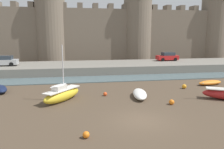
{
  "coord_description": "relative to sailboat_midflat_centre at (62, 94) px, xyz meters",
  "views": [
    {
      "loc": [
        -4.57,
        -14.42,
        6.09
      ],
      "look_at": [
        -1.24,
        5.36,
        2.5
      ],
      "focal_mm": 35.0,
      "sensor_mm": 36.0,
      "label": 1
    }
  ],
  "objects": [
    {
      "name": "quay_road",
      "position": [
        5.9,
        17.01,
        0.01
      ],
      "size": [
        69.55,
        10.0,
        1.34
      ],
      "primitive_type": "cube",
      "color": "slate",
      "rests_on": "ground"
    },
    {
      "name": "sailboat_midflat_centre",
      "position": [
        0.0,
        0.0,
        0.0
      ],
      "size": [
        3.82,
        4.38,
        5.26
      ],
      "color": "yellow",
      "rests_on": "ground"
    },
    {
      "name": "car_quay_east",
      "position": [
        -9.82,
        16.42,
        1.46
      ],
      "size": [
        4.15,
        1.97,
        1.62
      ],
      "color": "#B2B5B7",
      "rests_on": "quay_road"
    },
    {
      "name": "ground_plane",
      "position": [
        5.9,
        -5.88,
        -0.66
      ],
      "size": [
        160.0,
        160.0,
        0.0
      ],
      "primitive_type": "plane",
      "color": "#4C3D2D"
    },
    {
      "name": "mooring_buoy_mid_mud",
      "position": [
        1.82,
        -7.95,
        -0.45
      ],
      "size": [
        0.42,
        0.42,
        0.42
      ],
      "primitive_type": "sphere",
      "color": "orange",
      "rests_on": "ground"
    },
    {
      "name": "mooring_buoy_near_channel",
      "position": [
        13.73,
        2.69,
        -0.41
      ],
      "size": [
        0.51,
        0.51,
        0.51
      ],
      "primitive_type": "sphere",
      "color": "orange",
      "rests_on": "ground"
    },
    {
      "name": "rowboat_near_channel_right",
      "position": [
        -6.88,
        4.53,
        -0.29
      ],
      "size": [
        2.56,
        3.56,
        0.7
      ],
      "color": "#141E3D",
      "rests_on": "ground"
    },
    {
      "name": "water_channel",
      "position": [
        5.9,
        9.76,
        -0.61
      ],
      "size": [
        80.0,
        4.5,
        0.1
      ],
      "primitive_type": "cube",
      "color": "slate",
      "rests_on": "ground"
    },
    {
      "name": "mooring_buoy_off_centre",
      "position": [
        9.7,
        -2.71,
        -0.43
      ],
      "size": [
        0.47,
        0.47,
        0.47
      ],
      "primitive_type": "sphere",
      "color": "orange",
      "rests_on": "ground"
    },
    {
      "name": "mooring_buoy_near_shore",
      "position": [
        4.23,
        1.11,
        -0.46
      ],
      "size": [
        0.4,
        0.4,
        0.4
      ],
      "primitive_type": "sphere",
      "color": "#E04C1E",
      "rests_on": "ground"
    },
    {
      "name": "castle",
      "position": [
        5.9,
        28.85,
        6.5
      ],
      "size": [
        64.57,
        7.02,
        18.85
      ],
      "color": "#706354",
      "rests_on": "ground"
    },
    {
      "name": "rowboat_foreground_centre",
      "position": [
        17.86,
        3.95,
        -0.36
      ],
      "size": [
        3.56,
        1.84,
        0.58
      ],
      "color": "orange",
      "rests_on": "ground"
    },
    {
      "name": "car_quay_centre_east",
      "position": [
        18.71,
        18.97,
        1.46
      ],
      "size": [
        4.15,
        1.97,
        1.62
      ],
      "color": "red",
      "rests_on": "quay_road"
    },
    {
      "name": "rowboat_midflat_right",
      "position": [
        7.56,
        0.03,
        -0.3
      ],
      "size": [
        2.06,
        3.98,
        0.69
      ],
      "color": "silver",
      "rests_on": "ground"
    }
  ]
}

